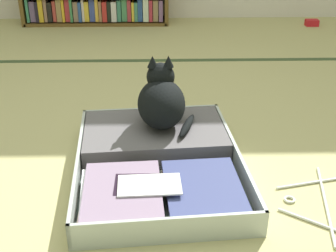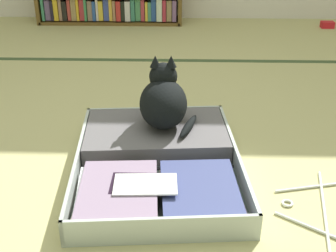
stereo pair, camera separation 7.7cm
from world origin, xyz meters
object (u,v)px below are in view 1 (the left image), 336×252
Objects in this scene: clothes_hanger at (314,202)px; small_red_pouch at (312,23)px; open_suitcase at (157,158)px; black_cat at (162,101)px.

small_red_pouch is at bearing 72.87° from clothes_hanger.
open_suitcase is 2.95× the size of black_cat.
small_red_pouch is at bearing 58.99° from open_suitcase.
open_suitcase is 1.89× the size of clothes_hanger.
clothes_hanger is (0.52, -0.43, -0.20)m from black_cat.
clothes_hanger is at bearing -107.13° from small_red_pouch.
open_suitcase is 0.59m from clothes_hanger.
black_cat is 0.64× the size of clothes_hanger.
clothes_hanger is 2.45m from small_red_pouch.
black_cat reaches higher than open_suitcase.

